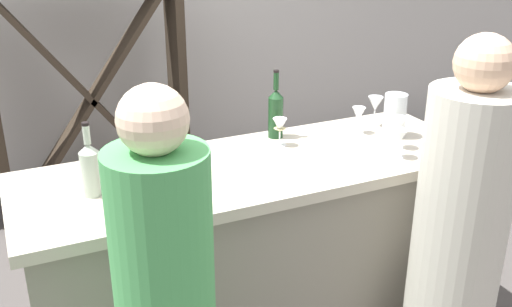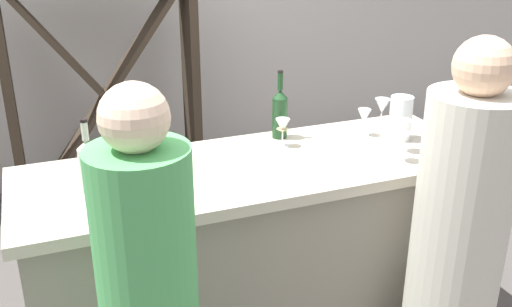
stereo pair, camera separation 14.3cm
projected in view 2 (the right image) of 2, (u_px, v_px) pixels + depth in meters
name	position (u px, v px, depth m)	size (l,w,h in m)	color
bar_counter	(256.00, 252.00, 2.82)	(2.11, 0.72, 0.92)	gray
wine_rack	(106.00, 97.00, 3.96)	(1.25, 0.28, 1.63)	#33281E
wine_bottle_leftmost_clear_pale	(89.00, 164.00, 2.35)	(0.08, 0.08, 0.30)	#B7C6B2
wine_bottle_second_left_amber_brown	(128.00, 172.00, 2.31)	(0.07, 0.07, 0.27)	#331E0F
wine_bottle_center_olive_green	(280.00, 112.00, 2.90)	(0.07, 0.07, 0.34)	#193D1E
wine_glass_near_left	(401.00, 141.00, 2.64)	(0.08, 0.08, 0.14)	white
wine_glass_near_center	(403.00, 129.00, 2.74)	(0.08, 0.08, 0.15)	white
wine_glass_near_right	(141.00, 159.00, 2.41)	(0.06, 0.06, 0.16)	white
wine_glass_far_left	(364.00, 117.00, 2.94)	(0.07, 0.07, 0.14)	white
wine_glass_far_center	(283.00, 127.00, 2.81)	(0.07, 0.07, 0.14)	white
wine_glass_far_right	(382.00, 107.00, 3.02)	(0.08, 0.08, 0.16)	white
water_pitcher	(401.00, 118.00, 2.89)	(0.11, 0.11, 0.22)	silver
person_left_guest	(457.00, 244.00, 2.39)	(0.45, 0.45, 1.57)	beige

